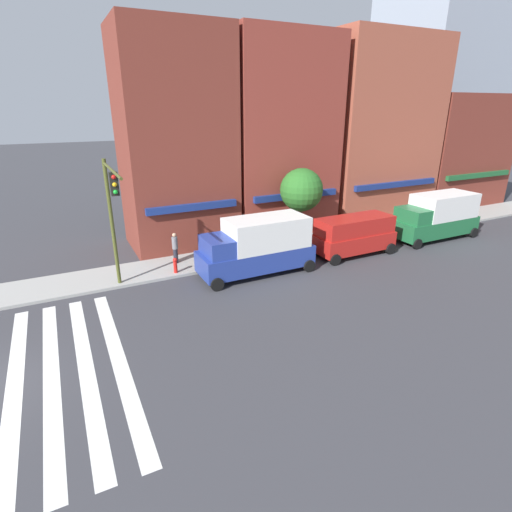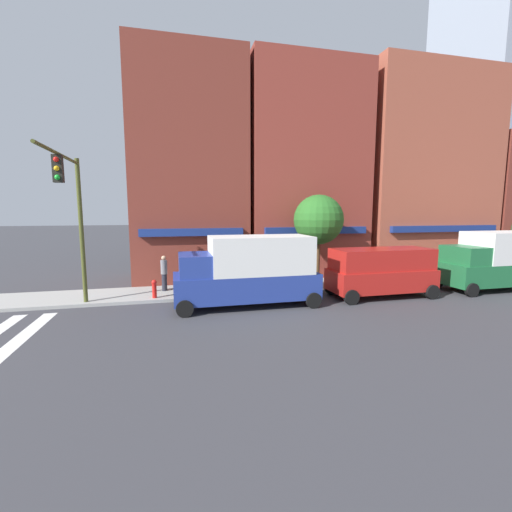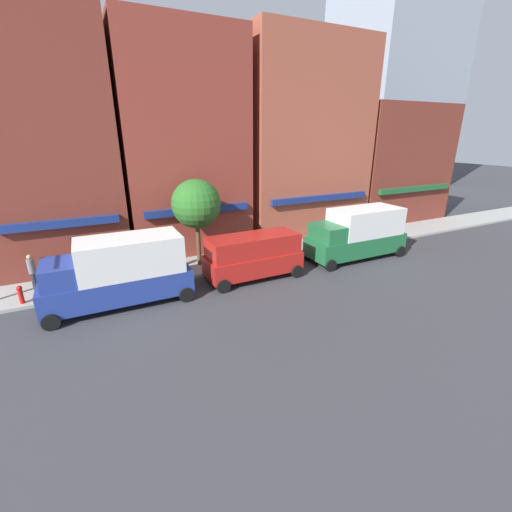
{
  "view_description": "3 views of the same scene",
  "coord_description": "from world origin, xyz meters",
  "px_view_note": "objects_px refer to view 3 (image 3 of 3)",
  "views": [
    {
      "loc": [
        3.33,
        -13.14,
        8.53
      ],
      "look_at": [
        12.3,
        4.7,
        1.0
      ],
      "focal_mm": 28.0,
      "sensor_mm": 36.0,
      "label": 1
    },
    {
      "loc": [
        9.28,
        -9.62,
        4.1
      ],
      "look_at": [
        13.05,
        6.0,
        2.0
      ],
      "focal_mm": 24.0,
      "sensor_mm": 36.0,
      "label": 2
    },
    {
      "loc": [
        11.57,
        -10.38,
        7.27
      ],
      "look_at": [
        19.09,
        4.7,
        1.2
      ],
      "focal_mm": 24.0,
      "sensor_mm": 36.0,
      "label": 3
    }
  ],
  "objects_px": {
    "box_truck_green": "(358,233)",
    "fire_hydrant": "(20,294)",
    "pedestrian_green_top": "(163,256)",
    "van_red": "(253,255)",
    "street_tree": "(196,204)",
    "pedestrian_grey_coat": "(32,272)",
    "box_truck_blue": "(119,271)"
  },
  "relations": [
    {
      "from": "box_truck_green",
      "to": "pedestrian_green_top",
      "type": "relative_size",
      "value": 3.5
    },
    {
      "from": "fire_hydrant",
      "to": "street_tree",
      "type": "height_order",
      "value": "street_tree"
    },
    {
      "from": "fire_hydrant",
      "to": "street_tree",
      "type": "xyz_separation_m",
      "value": [
        8.52,
        1.1,
        3.03
      ]
    },
    {
      "from": "box_truck_blue",
      "to": "van_red",
      "type": "distance_m",
      "value": 6.54
    },
    {
      "from": "pedestrian_grey_coat",
      "to": "box_truck_green",
      "type": "bearing_deg",
      "value": -143.12
    },
    {
      "from": "fire_hydrant",
      "to": "box_truck_green",
      "type": "bearing_deg",
      "value": -5.51
    },
    {
      "from": "box_truck_green",
      "to": "box_truck_blue",
      "type": "bearing_deg",
      "value": -179.95
    },
    {
      "from": "fire_hydrant",
      "to": "pedestrian_green_top",
      "type": "bearing_deg",
      "value": 7.16
    },
    {
      "from": "street_tree",
      "to": "van_red",
      "type": "bearing_deg",
      "value": -53.55
    },
    {
      "from": "van_red",
      "to": "box_truck_green",
      "type": "xyz_separation_m",
      "value": [
        7.03,
        0.0,
        0.3
      ]
    },
    {
      "from": "box_truck_green",
      "to": "pedestrian_grey_coat",
      "type": "bearing_deg",
      "value": 169.88
    },
    {
      "from": "van_red",
      "to": "pedestrian_green_top",
      "type": "relative_size",
      "value": 2.83
    },
    {
      "from": "street_tree",
      "to": "pedestrian_grey_coat",
      "type": "bearing_deg",
      "value": 177.99
    },
    {
      "from": "pedestrian_grey_coat",
      "to": "street_tree",
      "type": "bearing_deg",
      "value": -134.96
    },
    {
      "from": "van_red",
      "to": "street_tree",
      "type": "distance_m",
      "value": 4.2
    },
    {
      "from": "box_truck_blue",
      "to": "pedestrian_green_top",
      "type": "distance_m",
      "value": 3.51
    },
    {
      "from": "box_truck_blue",
      "to": "pedestrian_grey_coat",
      "type": "height_order",
      "value": "box_truck_blue"
    },
    {
      "from": "box_truck_green",
      "to": "fire_hydrant",
      "type": "height_order",
      "value": "box_truck_green"
    },
    {
      "from": "pedestrian_grey_coat",
      "to": "pedestrian_green_top",
      "type": "distance_m",
      "value": 6.06
    },
    {
      "from": "box_truck_blue",
      "to": "van_red",
      "type": "bearing_deg",
      "value": 0.09
    },
    {
      "from": "van_red",
      "to": "fire_hydrant",
      "type": "height_order",
      "value": "van_red"
    },
    {
      "from": "pedestrian_green_top",
      "to": "street_tree",
      "type": "height_order",
      "value": "street_tree"
    },
    {
      "from": "pedestrian_green_top",
      "to": "van_red",
      "type": "bearing_deg",
      "value": -115.52
    },
    {
      "from": "box_truck_blue",
      "to": "street_tree",
      "type": "xyz_separation_m",
      "value": [
        4.47,
        2.8,
        2.06
      ]
    },
    {
      "from": "street_tree",
      "to": "pedestrian_green_top",
      "type": "bearing_deg",
      "value": -172.03
    },
    {
      "from": "van_red",
      "to": "box_truck_green",
      "type": "height_order",
      "value": "box_truck_green"
    },
    {
      "from": "van_red",
      "to": "pedestrian_grey_coat",
      "type": "bearing_deg",
      "value": 162.76
    },
    {
      "from": "van_red",
      "to": "fire_hydrant",
      "type": "distance_m",
      "value": 10.74
    },
    {
      "from": "box_truck_green",
      "to": "pedestrian_grey_coat",
      "type": "xyz_separation_m",
      "value": [
        -17.2,
        3.08,
        -0.51
      ]
    },
    {
      "from": "box_truck_green",
      "to": "pedestrian_grey_coat",
      "type": "height_order",
      "value": "box_truck_green"
    },
    {
      "from": "fire_hydrant",
      "to": "pedestrian_grey_coat",
      "type": "bearing_deg",
      "value": 73.25
    },
    {
      "from": "box_truck_blue",
      "to": "pedestrian_green_top",
      "type": "bearing_deg",
      "value": 46.4
    }
  ]
}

